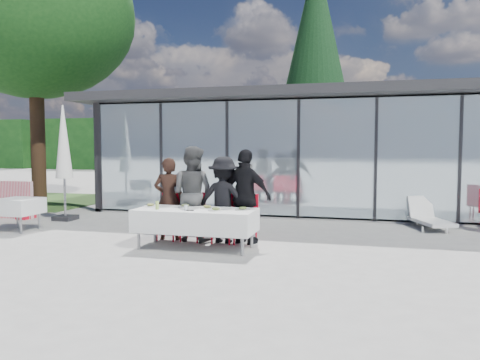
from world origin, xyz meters
name	(u,v)px	position (x,y,z in m)	size (l,w,h in m)	color
ground	(213,250)	(0.00, 0.00, 0.00)	(90.00, 90.00, 0.00)	#A5A29C
pavilion	(344,140)	(2.00, 8.16, 2.15)	(14.80, 8.80, 3.44)	gray
treeline	(302,144)	(-2.00, 28.00, 2.20)	(62.50, 2.00, 4.40)	#103311
dining_table	(195,220)	(-0.35, 0.00, 0.54)	(2.26, 0.96, 0.75)	white
diner_a	(169,199)	(-1.19, 0.70, 0.85)	(0.62, 0.62, 1.70)	black
diner_chair_a	(170,213)	(-1.19, 0.75, 0.54)	(0.44, 0.44, 0.97)	red
diner_b	(192,194)	(-0.67, 0.70, 0.96)	(0.94, 0.94, 1.93)	#525252
diner_chair_b	(193,214)	(-0.67, 0.75, 0.54)	(0.44, 0.44, 0.97)	red
diner_c	(224,200)	(-0.01, 0.70, 0.86)	(1.11, 1.11, 1.72)	black
diner_chair_c	(224,215)	(-0.01, 0.75, 0.54)	(0.44, 0.44, 0.97)	red
diner_d	(246,197)	(0.45, 0.70, 0.94)	(1.10, 1.10, 1.87)	black
diner_chair_d	(246,216)	(0.45, 0.75, 0.54)	(0.44, 0.44, 0.97)	red
plate_a	(151,205)	(-1.32, 0.11, 0.77)	(0.28, 0.28, 0.07)	white
plate_b	(185,206)	(-0.63, 0.20, 0.77)	(0.28, 0.28, 0.07)	white
plate_c	(207,207)	(-0.16, 0.15, 0.77)	(0.28, 0.28, 0.07)	white
plate_d	(243,209)	(0.55, 0.09, 0.77)	(0.28, 0.28, 0.07)	white
plate_extra	(216,209)	(0.10, -0.12, 0.77)	(0.28, 0.28, 0.07)	white
juice_bottle	(157,205)	(-1.03, -0.21, 0.83)	(0.06, 0.06, 0.16)	#9EC552
drinking_glasses	(186,208)	(-0.46, -0.20, 0.80)	(0.07, 0.07, 0.10)	silver
folded_eyeglasses	(190,210)	(-0.36, -0.24, 0.76)	(0.14, 0.03, 0.01)	black
spare_table_left	(19,207)	(-4.94, 0.76, 0.55)	(0.86, 0.86, 0.74)	white
spare_chair_b	(468,203)	(5.17, 4.22, 0.54)	(0.52, 0.52, 0.97)	red
market_umbrella	(64,148)	(-4.86, 2.37, 1.89)	(0.50, 0.50, 3.00)	black
lounger	(428,217)	(4.18, 3.55, 0.26)	(1.02, 1.46, 0.72)	white
deciduous_tree	(34,16)	(-8.50, 6.00, 6.48)	(7.04, 6.40, 9.38)	#382316
conifer_tree	(315,55)	(0.50, 13.00, 5.99)	(4.00, 4.00, 10.50)	#382316
grass_patch	(40,201)	(-8.50, 6.00, 0.01)	(5.00, 5.00, 0.02)	#385926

